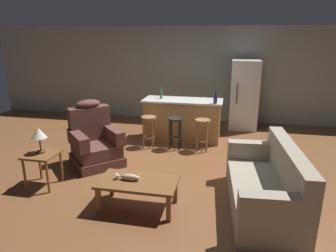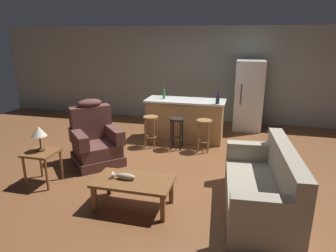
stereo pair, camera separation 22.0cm
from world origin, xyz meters
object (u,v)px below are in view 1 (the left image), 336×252
couch (267,187)px  table_lamp (39,134)px  bottle_short_amber (215,99)px  bar_stool_middle (175,127)px  refrigerator (244,95)px  end_table (42,159)px  kitchen_island (182,120)px  recliner_near_lamp (95,142)px  bar_stool_right (202,129)px  bar_stool_left (149,126)px  bottle_tall_green (161,93)px  coffee_table (138,184)px  fish_figurine (128,177)px

couch → table_lamp: table_lamp is taller
table_lamp → bottle_short_amber: 3.56m
bar_stool_middle → refrigerator: refrigerator is taller
couch → end_table: (-3.44, 0.00, 0.12)m
table_lamp → kitchen_island: 3.28m
recliner_near_lamp → bar_stool_right: recliner_near_lamp is taller
end_table → bar_stool_left: (1.20, 2.08, 0.01)m
bottle_tall_green → bar_stool_right: bearing=-32.1°
kitchen_island → bar_stool_middle: bearing=-95.1°
coffee_table → refrigerator: 4.54m
recliner_near_lamp → bar_stool_right: bearing=75.1°
kitchen_island → bottle_tall_green: (-0.51, 0.02, 0.59)m
bar_stool_right → recliner_near_lamp: bearing=-151.0°
recliner_near_lamp → refrigerator: bearing=92.0°
couch → table_lamp: (-3.47, 0.03, 0.53)m
couch → refrigerator: size_ratio=1.11×
bottle_tall_green → end_table: bearing=-115.9°
fish_figurine → bottle_tall_green: bottle_tall_green is taller
kitchen_island → bottle_short_amber: bearing=-19.2°
table_lamp → bar_stool_middle: (1.80, 2.05, -0.40)m
bar_stool_left → refrigerator: size_ratio=0.39×
kitchen_island → coffee_table: bearing=-92.8°
bar_stool_middle → end_table: bearing=-130.5°
end_table → bar_stool_left: size_ratio=0.82×
fish_figurine → refrigerator: refrigerator is taller
end_table → recliner_near_lamp: bearing=67.2°
fish_figurine → kitchen_island: size_ratio=0.19×
recliner_near_lamp → bottle_short_amber: bottle_short_amber is taller
recliner_near_lamp → table_lamp: 1.17m
coffee_table → couch: size_ratio=0.56×
bar_stool_right → bar_stool_middle: bearing=180.0°
bar_stool_left → bar_stool_middle: 0.58m
fish_figurine → bar_stool_right: size_ratio=0.50×
coffee_table → bar_stool_right: 2.49m
couch → bottle_short_amber: (-0.87, 2.45, 0.71)m
fish_figurine → bottle_tall_green: 3.12m
table_lamp → bottle_tall_green: (1.35, 2.69, 0.20)m
table_lamp → bottle_short_amber: bottle_short_amber is taller
recliner_near_lamp → bar_stool_middle: recliner_near_lamp is taller
kitchen_island → bar_stool_right: bearing=-50.3°
end_table → refrigerator: 5.10m
bar_stool_middle → bottle_short_amber: size_ratio=2.46×
bottle_short_amber → couch: bearing=-70.6°
kitchen_island → bar_stool_middle: size_ratio=2.65×
recliner_near_lamp → refrigerator: refrigerator is taller
table_lamp → refrigerator: size_ratio=0.23×
bottle_tall_green → bottle_short_amber: size_ratio=1.14×
end_table → kitchen_island: kitchen_island is taller
coffee_table → end_table: (-1.68, 0.32, 0.10)m
fish_figurine → refrigerator: bearing=68.2°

